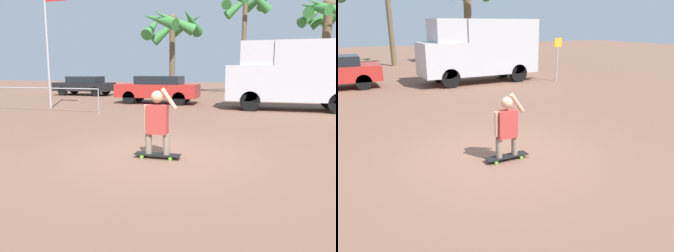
% 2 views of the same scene
% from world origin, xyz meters
% --- Properties ---
extents(ground_plane, '(80.00, 80.00, 0.00)m').
position_xyz_m(ground_plane, '(0.00, 0.00, 0.00)').
color(ground_plane, brown).
extents(skateboard, '(0.98, 0.25, 0.09)m').
position_xyz_m(skateboard, '(-0.01, -0.30, 0.08)').
color(skateboard, black).
rests_on(skateboard, ground_plane).
extents(person_skateboarder, '(0.71, 0.25, 1.39)m').
position_xyz_m(person_skateboarder, '(-0.01, -0.30, 0.83)').
color(person_skateboarder, gray).
rests_on(person_skateboarder, skateboard).
extents(camper_van, '(5.83, 2.03, 3.08)m').
position_xyz_m(camper_van, '(3.58, 9.19, 1.68)').
color(camper_van, black).
rests_on(camper_van, ground_plane).
extents(street_sign, '(0.44, 0.06, 2.17)m').
position_xyz_m(street_sign, '(7.16, 7.61, 1.41)').
color(street_sign, '#B7B7BC').
rests_on(street_sign, ground_plane).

